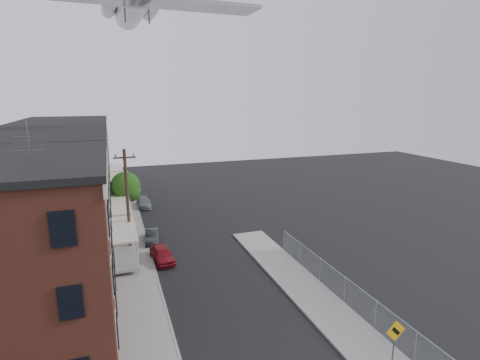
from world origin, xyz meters
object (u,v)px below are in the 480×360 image
Objects in this scene: car_near at (162,254)px; car_far at (144,202)px; utility_pole at (127,200)px; street_tree at (127,188)px; warning_sign at (395,338)px; car_mid at (152,236)px.

car_far is at bearing 82.96° from car_near.
utility_pole is 5.37m from car_near.
car_far is (2.33, 13.70, -4.11)m from utility_pole.
car_near is at bearing -48.65° from utility_pole.
street_tree is 1.42× the size of car_near.
street_tree is (-10.87, 28.95, 1.57)m from warning_sign.
street_tree is 5.16m from car_far.
car_mid is at bearing 87.13° from car_near.
utility_pole reaches higher than warning_sign.
utility_pole is at bearing -91.89° from street_tree.
warning_sign is 0.76× the size of car_near.
car_near is (2.00, -12.57, -2.82)m from street_tree.
utility_pole is at bearing -131.99° from car_mid.
car_far is (-8.87, 32.72, -1.32)m from warning_sign.
car_near is at bearing -80.96° from street_tree.
warning_sign reaches higher than car_mid.
car_near is (-8.87, 16.38, -1.26)m from warning_sign.
warning_sign is at bearing -69.42° from street_tree.
utility_pole reaches higher than street_tree.
utility_pole is 10.00m from street_tree.
utility_pole is 2.45× the size of car_near.
car_near is 1.09× the size of car_mid.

